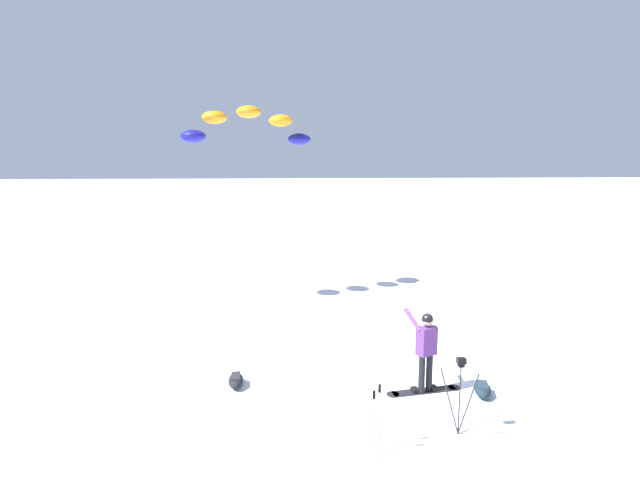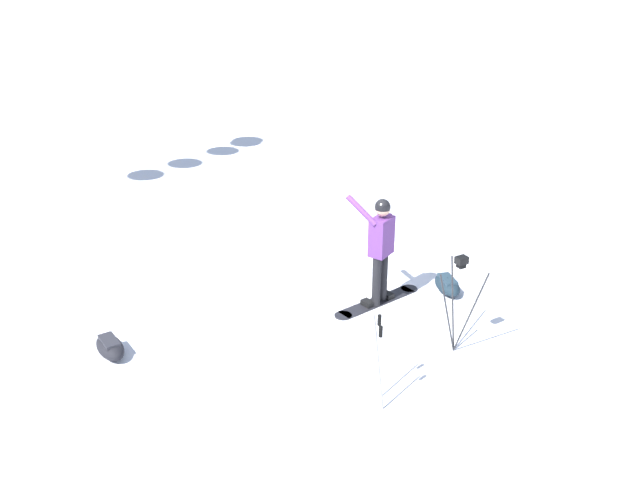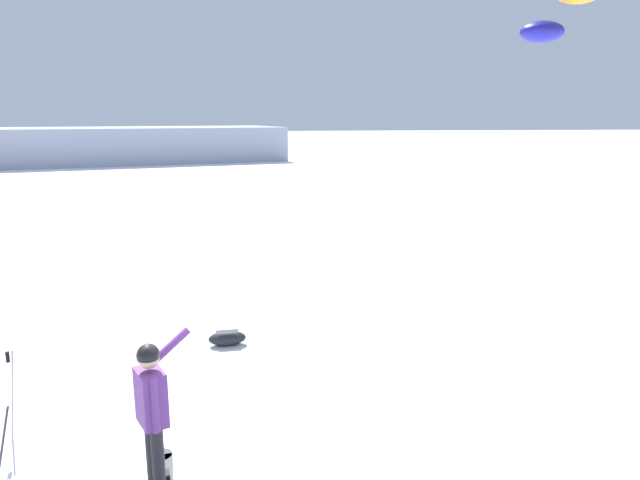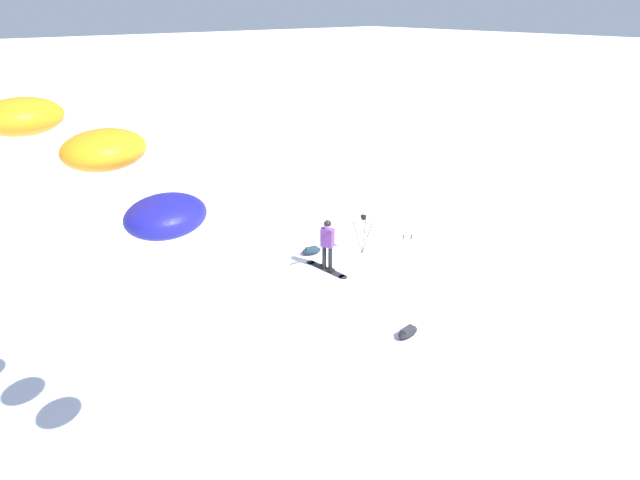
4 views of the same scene
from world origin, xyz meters
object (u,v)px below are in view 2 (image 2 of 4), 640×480
snowboard (377,301)px  gear_bag_large (447,285)px  snowboarder (381,240)px  camera_tripod (459,285)px  gear_bag_small (110,347)px  ski_poles (379,349)px

snowboard → gear_bag_large: gear_bag_large is taller
snowboarder → snowboard: snowboarder is taller
snowboard → camera_tripod: 2.02m
gear_bag_small → gear_bag_large: bearing=-100.1°
gear_bag_large → ski_poles: 3.37m
snowboarder → snowboard: bearing=0.5°
snowboard → gear_bag_large: 1.24m
snowboarder → gear_bag_large: snowboarder is taller
camera_tripod → gear_bag_small: (2.39, 4.26, -0.91)m
camera_tripod → ski_poles: bearing=104.6°
snowboarder → camera_tripod: (-1.71, -0.10, -0.06)m
gear_bag_large → ski_poles: (-1.86, 2.74, 0.64)m
ski_poles → gear_bag_small: bearing=42.9°
ski_poles → camera_tripod: bearing=-75.4°
gear_bag_large → snowboard: bearing=75.6°
snowboarder → ski_poles: snowboarder is taller
gear_bag_small → camera_tripod: bearing=-119.3°
snowboarder → snowboard: (0.03, 0.00, -1.09)m
snowboard → camera_tripod: (-1.74, -0.10, 1.02)m
gear_bag_large → snowboarder: bearing=76.9°
gear_bag_large → camera_tripod: 2.02m
snowboard → camera_tripod: size_ratio=1.17×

